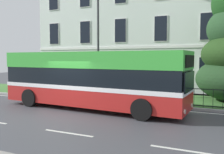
% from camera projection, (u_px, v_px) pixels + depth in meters
% --- Properties ---
extents(ground_plane, '(60.00, 56.00, 0.18)m').
position_uv_depth(ground_plane, '(65.00, 113.00, 11.95)').
color(ground_plane, '#434349').
extents(georgian_townhouse, '(19.81, 10.64, 11.35)m').
position_uv_depth(georgian_townhouse, '(157.00, 25.00, 23.63)').
color(georgian_townhouse, silver).
rests_on(georgian_townhouse, ground_plane).
extents(iron_verge_railing, '(16.59, 0.04, 0.97)m').
position_uv_depth(iron_verge_railing, '(113.00, 92.00, 14.75)').
color(iron_verge_railing, black).
rests_on(iron_verge_railing, ground_plane).
extents(single_decker_bus, '(10.13, 3.07, 2.97)m').
position_uv_depth(single_decker_bus, '(91.00, 79.00, 12.92)').
color(single_decker_bus, '#AF1F1D').
rests_on(single_decker_bus, ground_plane).
extents(street_lamp_post, '(0.36, 0.24, 6.73)m').
position_uv_depth(street_lamp_post, '(98.00, 38.00, 15.92)').
color(street_lamp_post, '#333338').
rests_on(street_lamp_post, ground_plane).
extents(litter_bin, '(0.57, 0.57, 1.19)m').
position_uv_depth(litter_bin, '(72.00, 87.00, 16.50)').
color(litter_bin, black).
rests_on(litter_bin, ground_plane).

